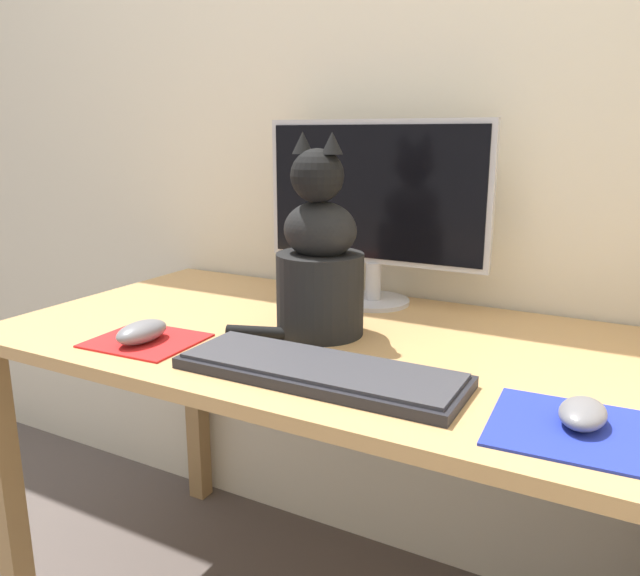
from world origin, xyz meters
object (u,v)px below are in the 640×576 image
at_px(monitor, 375,203).
at_px(cat, 319,262).
at_px(keyboard, 319,370).
at_px(computer_mouse_right, 583,413).
at_px(computer_mouse_left, 142,332).

bearing_deg(monitor, cat, -90.18).
height_order(keyboard, computer_mouse_right, computer_mouse_right).
bearing_deg(computer_mouse_right, monitor, 138.56).
relative_size(computer_mouse_right, cat, 0.25).
relative_size(monitor, keyboard, 1.11).
height_order(computer_mouse_left, computer_mouse_right, computer_mouse_left).
xyz_separation_m(keyboard, computer_mouse_left, (-0.37, -0.01, 0.01)).
distance_m(keyboard, computer_mouse_left, 0.37).
bearing_deg(computer_mouse_left, monitor, 61.10).
bearing_deg(monitor, computer_mouse_right, -41.44).
bearing_deg(computer_mouse_left, cat, 39.82).
bearing_deg(monitor, computer_mouse_left, -118.90).
bearing_deg(computer_mouse_left, computer_mouse_right, 2.04).
distance_m(monitor, computer_mouse_left, 0.58).
bearing_deg(keyboard, computer_mouse_left, -178.33).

